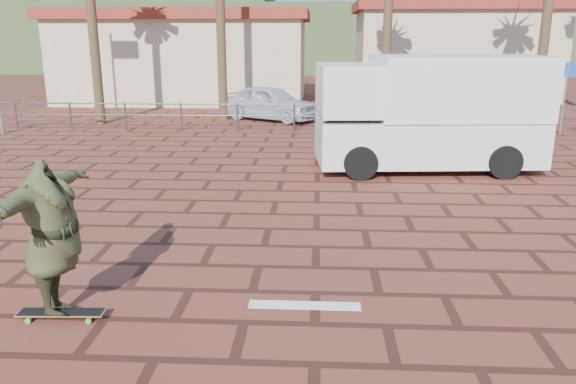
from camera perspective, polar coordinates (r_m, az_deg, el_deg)
The scene contains 13 objects.
ground at distance 8.28m, azimuth -2.99°, elevation -7.56°, with size 120.00×120.00×0.00m, color brown.
paint_stripe at distance 7.15m, azimuth 1.70°, elevation -11.43°, with size 1.40×0.22×0.01m, color white.
guardrail at distance 19.75m, azimuth 0.64°, elevation 8.08°, with size 24.06×0.06×1.00m.
building_west at distance 30.36m, azimuth -10.21°, elevation 13.48°, with size 12.60×7.60×4.50m.
building_east at distance 32.38m, azimuth 16.34°, elevation 13.68°, with size 10.60×6.60×5.00m.
hill_front at distance 57.57m, azimuth 2.34°, elevation 15.28°, with size 70.00×18.00×6.00m, color #384C28.
hill_back at distance 67.55m, azimuth -17.32°, elevation 15.50°, with size 35.00×14.00×8.00m, color #384C28.
longboard at distance 7.31m, azimuth -22.04°, elevation -11.32°, with size 1.04×0.27×0.10m.
skateboarder at distance 6.95m, azimuth -22.82°, elevation -4.33°, with size 2.27×0.62×1.85m, color #393C20.
campervan at distance 14.41m, azimuth 14.19°, elevation 8.01°, with size 5.57×2.75×2.80m.
car_silver at distance 22.64m, azimuth -1.86°, elevation 9.06°, with size 1.64×4.07×1.39m, color silver.
car_white at distance 24.53m, azimuth 12.60°, elevation 9.20°, with size 1.47×4.21×1.39m, color white.
street_sign at distance 21.31m, azimuth 26.41°, elevation 9.76°, with size 0.48×0.18×2.41m.
Camera 1 is at (0.84, -7.57, 3.24)m, focal length 35.00 mm.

